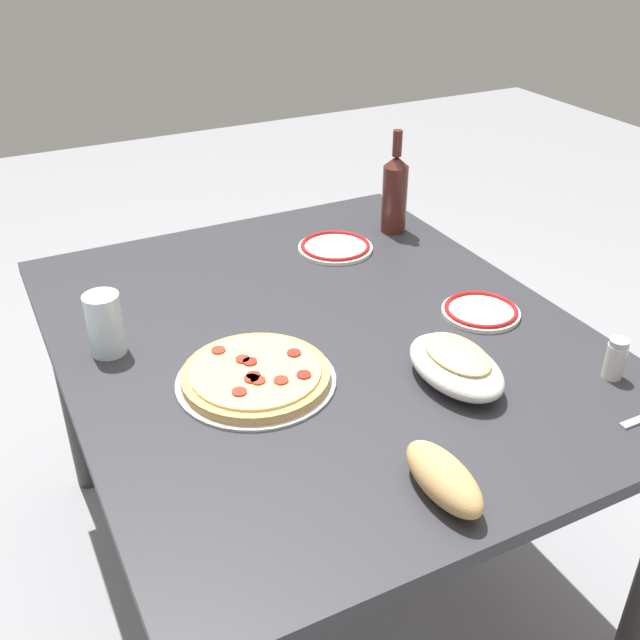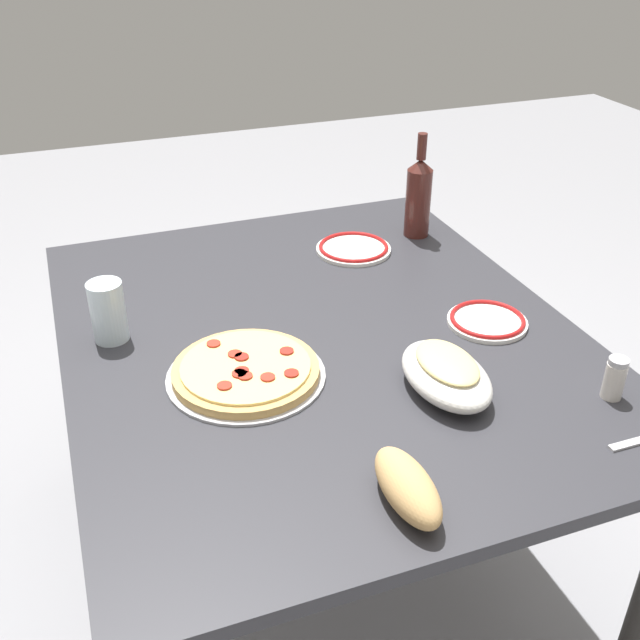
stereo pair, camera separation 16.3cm
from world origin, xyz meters
The scene contains 10 objects.
ground_plane centered at (0.00, 0.00, 0.00)m, with size 8.00×8.00×0.00m, color gray.
dining_table centered at (0.00, 0.00, 0.63)m, with size 1.33×1.10×0.74m.
pepperoni_pizza centered at (0.11, -0.20, 0.75)m, with size 0.32×0.32×0.03m.
baked_pasta_dish centered at (0.29, 0.15, 0.78)m, with size 0.24×0.15×0.08m.
wine_bottle centered at (-0.40, 0.43, 0.85)m, with size 0.07×0.07×0.29m.
water_glass centered at (-0.13, -0.43, 0.80)m, with size 0.08×0.08×0.14m, color silver.
side_plate_near centered at (-0.36, 0.23, 0.74)m, with size 0.20×0.20×0.02m.
side_plate_far centered at (0.10, 0.36, 0.74)m, with size 0.18×0.18×0.02m.
bread_loaf centered at (0.54, -0.05, 0.77)m, with size 0.18×0.08×0.07m, color tan.
spice_shaker centered at (0.42, 0.44, 0.78)m, with size 0.04×0.04×0.09m.
Camera 1 is at (1.25, -0.63, 1.60)m, focal length 41.77 mm.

